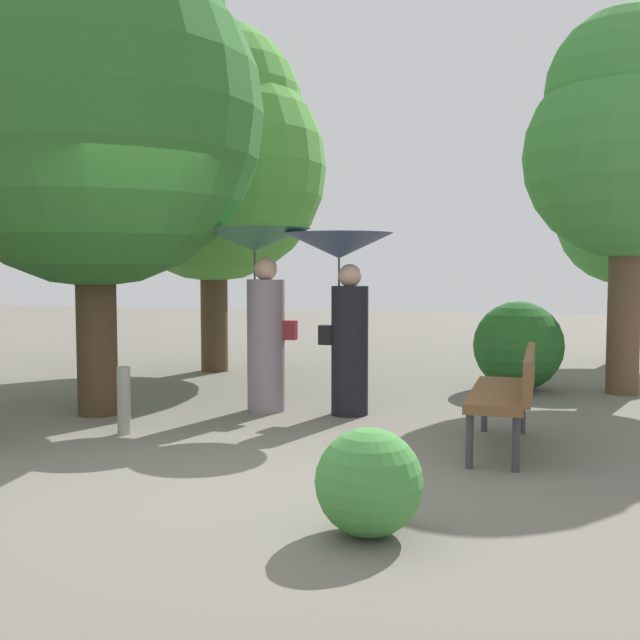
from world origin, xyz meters
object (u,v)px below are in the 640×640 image
at_px(tree_near_right, 625,206).
at_px(person_left, 259,282).
at_px(park_bench, 509,389).
at_px(path_marker_post, 124,400).
at_px(tree_mid_left, 213,150).
at_px(tree_near_left, 92,88).
at_px(person_right, 343,285).
at_px(tree_mid_right, 629,136).

bearing_deg(tree_near_right, person_left, -127.68).
bearing_deg(park_bench, path_marker_post, -83.52).
bearing_deg(tree_mid_left, park_bench, -41.21).
relative_size(person_left, tree_near_left, 0.37).
bearing_deg(tree_mid_left, path_marker_post, -77.81).
bearing_deg(tree_mid_left, person_left, -57.72).
height_order(person_right, tree_near_left, tree_near_left).
bearing_deg(tree_near_left, tree_near_right, 46.73).
height_order(person_left, tree_near_right, tree_near_right).
bearing_deg(path_marker_post, person_left, 60.06).
bearing_deg(tree_near_left, park_bench, -5.77).
distance_m(person_right, tree_near_left, 3.19).
bearing_deg(person_right, tree_mid_right, -58.25).
bearing_deg(path_marker_post, tree_near_right, 53.80).
bearing_deg(tree_mid_right, tree_near_right, 84.26).
bearing_deg(tree_mid_right, tree_near_left, -151.99).
relative_size(person_right, park_bench, 1.23).
bearing_deg(tree_near_right, tree_near_left, -133.27).
xyz_separation_m(park_bench, tree_mid_left, (-4.25, 3.72, 2.65)).
distance_m(tree_mid_left, path_marker_post, 5.02).
xyz_separation_m(tree_near_right, path_marker_post, (-4.92, -6.72, -2.15)).
distance_m(person_right, tree_near_right, 6.31).
xyz_separation_m(person_right, park_bench, (1.69, -1.10, -0.82)).
bearing_deg(tree_near_left, tree_mid_right, 28.01).
distance_m(person_right, path_marker_post, 2.43).
relative_size(person_left, park_bench, 1.27).
relative_size(park_bench, tree_near_left, 0.29).
relative_size(person_left, person_right, 1.03).
xyz_separation_m(tree_near_left, tree_mid_right, (5.32, 2.83, -0.25)).
bearing_deg(tree_near_right, person_right, -121.28).
height_order(person_left, tree_mid_left, tree_mid_left).
bearing_deg(person_right, person_left, 86.92).
bearing_deg(tree_mid_left, tree_near_left, -87.40).
distance_m(person_right, park_bench, 2.17).
height_order(park_bench, tree_near_left, tree_near_left).
bearing_deg(park_bench, tree_mid_right, 160.58).
height_order(tree_near_left, path_marker_post, tree_near_left).
bearing_deg(tree_near_right, tree_mid_left, -155.15).
relative_size(person_left, tree_near_right, 0.52).
bearing_deg(tree_near_left, person_right, 15.85).
bearing_deg(person_right, path_marker_post, 125.17).
xyz_separation_m(person_left, person_right, (0.89, 0.02, -0.03)).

